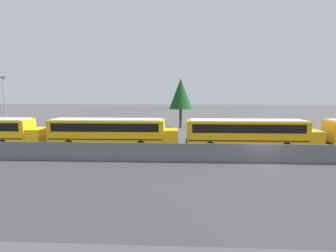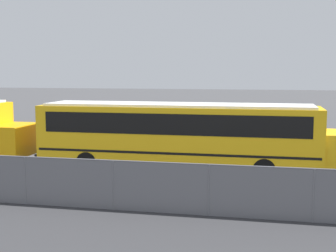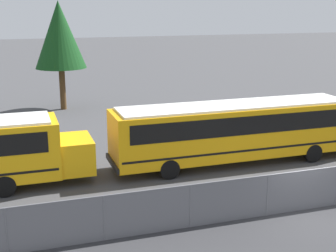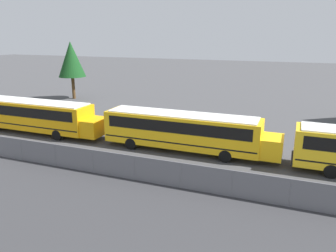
{
  "view_description": "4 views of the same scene",
  "coord_description": "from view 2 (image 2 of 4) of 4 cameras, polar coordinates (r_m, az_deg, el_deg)",
  "views": [
    {
      "loc": [
        -6.77,
        -21.29,
        5.84
      ],
      "look_at": [
        -8.02,
        5.46,
        2.33
      ],
      "focal_mm": 28.0,
      "sensor_mm": 36.0,
      "label": 1
    },
    {
      "loc": [
        18.36,
        -13.77,
        4.38
      ],
      "look_at": [
        14.26,
        5.54,
        2.06
      ],
      "focal_mm": 50.0,
      "sensor_mm": 36.0,
      "label": 2
    },
    {
      "loc": [
        -10.0,
        -14.06,
        7.6
      ],
      "look_at": [
        -3.28,
        6.33,
        2.03
      ],
      "focal_mm": 50.0,
      "sensor_mm": 36.0,
      "label": 3
    },
    {
      "loc": [
        22.5,
        -16.77,
        8.8
      ],
      "look_at": [
        13.24,
        6.77,
        1.7
      ],
      "focal_mm": 35.0,
      "sensor_mm": 36.0,
      "label": 4
    }
  ],
  "objects": [
    {
      "name": "school_bus_4",
      "position": [
        20.4,
        1.97,
        -0.66
      ],
      "size": [
        13.72,
        2.57,
        2.98
      ],
      "color": "yellow",
      "rests_on": "ground_plane"
    }
  ]
}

